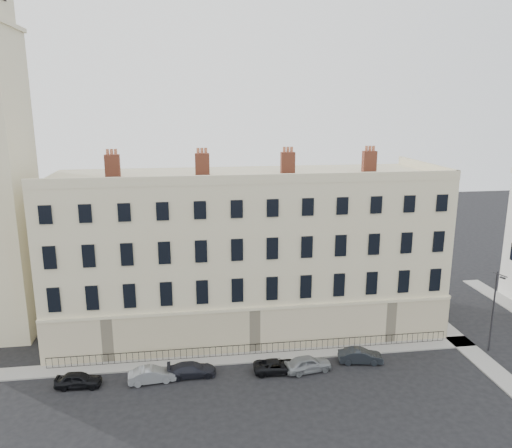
# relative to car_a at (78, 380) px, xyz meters

# --- Properties ---
(ground) EXTENTS (160.00, 160.00, 0.00)m
(ground) POSITION_rel_car_a_xyz_m (20.33, -2.37, -0.60)
(ground) COLOR black
(ground) RESTS_ON ground
(terrace) EXTENTS (36.22, 12.22, 17.00)m
(terrace) POSITION_rel_car_a_xyz_m (14.36, 9.60, 6.89)
(terrace) COLOR beige
(terrace) RESTS_ON ground
(pavement_terrace) EXTENTS (48.00, 2.00, 0.12)m
(pavement_terrace) POSITION_rel_car_a_xyz_m (10.33, 2.63, -0.54)
(pavement_terrace) COLOR gray
(pavement_terrace) RESTS_ON ground
(pavement_east_return) EXTENTS (2.00, 24.00, 0.12)m
(pavement_east_return) POSITION_rel_car_a_xyz_m (33.33, 5.63, -0.54)
(pavement_east_return) COLOR gray
(pavement_east_return) RESTS_ON ground
(railings) EXTENTS (35.00, 0.04, 0.96)m
(railings) POSITION_rel_car_a_xyz_m (14.33, 3.03, -0.05)
(railings) COLOR black
(railings) RESTS_ON ground
(car_a) EXTENTS (3.62, 1.64, 1.20)m
(car_a) POSITION_rel_car_a_xyz_m (0.00, 0.00, 0.00)
(car_a) COLOR black
(car_a) RESTS_ON ground
(car_b) EXTENTS (3.83, 1.69, 1.22)m
(car_b) POSITION_rel_car_a_xyz_m (5.60, -0.10, 0.01)
(car_b) COLOR gray
(car_b) RESTS_ON ground
(car_c) EXTENTS (3.96, 1.68, 1.14)m
(car_c) POSITION_rel_car_a_xyz_m (8.74, 0.33, -0.03)
(car_c) COLOR black
(car_c) RESTS_ON ground
(car_d) EXTENTS (3.90, 1.89, 1.07)m
(car_d) POSITION_rel_car_a_xyz_m (15.63, -0.07, -0.07)
(car_d) COLOR black
(car_d) RESTS_ON ground
(car_e) EXTENTS (4.11, 2.18, 1.33)m
(car_e) POSITION_rel_car_a_xyz_m (18.18, -0.27, 0.06)
(car_e) COLOR gray
(car_e) RESTS_ON ground
(car_f) EXTENTS (3.88, 1.90, 1.22)m
(car_f) POSITION_rel_car_a_xyz_m (22.93, 0.44, 0.01)
(car_f) COLOR black
(car_f) RESTS_ON ground
(streetlamp) EXTENTS (0.58, 1.57, 7.45)m
(streetlamp) POSITION_rel_car_a_xyz_m (34.97, 0.76, 3.53)
(streetlamp) COLOR #2E2D32
(streetlamp) RESTS_ON ground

